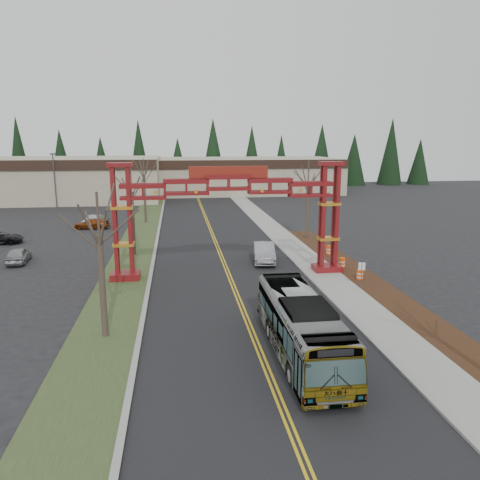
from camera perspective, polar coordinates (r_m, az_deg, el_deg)
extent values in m
plane|color=black|center=(20.64, 4.59, -18.46)|extent=(200.00, 200.00, 0.00)
cube|color=black|center=(43.81, -2.37, -1.82)|extent=(12.00, 110.00, 0.02)
cube|color=gold|center=(43.79, -2.53, -1.81)|extent=(0.12, 100.00, 0.01)
cube|color=gold|center=(43.81, -2.22, -1.80)|extent=(0.12, 100.00, 0.01)
cube|color=#959691|center=(44.77, 5.49, -1.48)|extent=(0.30, 110.00, 0.15)
cube|color=gray|center=(45.12, 7.28, -1.42)|extent=(2.60, 110.00, 0.14)
cube|color=black|center=(32.51, 18.67, -7.31)|extent=(2.60, 50.00, 0.12)
cube|color=#314120|center=(43.81, -12.85, -2.08)|extent=(4.00, 110.00, 0.08)
cube|color=#959691|center=(43.67, -10.44, -1.97)|extent=(0.30, 110.00, 0.15)
cube|color=#65120D|center=(37.01, -13.78, -4.29)|extent=(2.20, 1.60, 0.60)
cube|color=#65120D|center=(35.79, -15.05, 2.16)|extent=(0.28, 0.28, 8.00)
cube|color=#65120D|center=(35.67, -13.30, 2.22)|extent=(0.28, 0.28, 8.00)
cube|color=#65120D|center=(36.48, -14.92, 2.34)|extent=(0.28, 0.28, 8.00)
cube|color=#65120D|center=(36.36, -13.20, 2.40)|extent=(0.28, 0.28, 8.00)
cube|color=orange|center=(36.41, -13.98, -0.51)|extent=(1.60, 1.10, 0.22)
cube|color=orange|center=(35.92, -14.20, 3.85)|extent=(1.60, 1.10, 0.22)
cube|color=#65120D|center=(35.64, -14.46, 8.87)|extent=(1.80, 1.20, 0.30)
cube|color=#65120D|center=(38.68, 10.54, -3.44)|extent=(2.20, 1.60, 0.60)
cube|color=#65120D|center=(37.28, 10.15, 2.76)|extent=(0.28, 0.28, 8.00)
cube|color=#65120D|center=(37.63, 11.75, 2.78)|extent=(0.28, 0.28, 8.00)
cube|color=#65120D|center=(37.94, 9.83, 2.93)|extent=(0.28, 0.28, 8.00)
cube|color=#65120D|center=(38.29, 11.40, 2.95)|extent=(0.28, 0.28, 8.00)
cube|color=orange|center=(38.10, 10.68, 0.18)|extent=(1.60, 1.10, 0.22)
cube|color=orange|center=(37.64, 10.84, 4.36)|extent=(1.60, 1.10, 0.22)
cube|color=#65120D|center=(37.37, 11.03, 9.15)|extent=(1.80, 1.20, 0.30)
cube|color=#65120D|center=(35.71, -1.40, 7.24)|extent=(16.00, 0.90, 1.00)
cube|color=#65120D|center=(35.79, -1.39, 5.80)|extent=(16.00, 0.90, 0.60)
cube|color=maroon|center=(35.66, -1.41, 8.28)|extent=(6.00, 0.25, 0.90)
cube|color=tan|center=(93.32, -24.14, 6.81)|extent=(46.00, 22.00, 7.50)
cube|color=black|center=(82.57, -26.44, 8.13)|extent=(46.00, 0.40, 1.60)
cube|color=tan|center=(98.60, 0.39, 7.92)|extent=(38.00, 20.00, 7.00)
cube|color=black|center=(88.47, 1.33, 9.21)|extent=(38.00, 0.40, 1.60)
cone|color=black|center=(114.61, -25.37, 8.86)|extent=(5.60, 5.60, 13.00)
cylinder|color=#382D26|center=(114.95, -25.12, 6.03)|extent=(0.80, 0.80, 1.60)
cone|color=black|center=(112.38, -21.19, 9.16)|extent=(5.60, 5.60, 13.00)
cylinder|color=#382D26|center=(112.72, -20.97, 6.27)|extent=(0.80, 0.80, 1.60)
cone|color=black|center=(110.75, -16.85, 9.42)|extent=(5.60, 5.60, 13.00)
cylinder|color=#382D26|center=(111.10, -16.68, 6.48)|extent=(0.80, 0.80, 1.60)
cone|color=black|center=(109.77, -12.41, 9.63)|extent=(5.60, 5.60, 13.00)
cylinder|color=#382D26|center=(110.12, -12.28, 6.67)|extent=(0.80, 0.80, 1.60)
cone|color=black|center=(109.43, -7.91, 9.78)|extent=(5.60, 5.60, 13.00)
cylinder|color=#382D26|center=(109.79, -7.82, 6.81)|extent=(0.80, 0.80, 1.60)
cone|color=black|center=(109.76, -3.40, 9.88)|extent=(5.60, 5.60, 13.00)
cylinder|color=#382D26|center=(110.11, -3.36, 6.92)|extent=(0.80, 0.80, 1.60)
cone|color=black|center=(110.74, 1.05, 9.92)|extent=(5.60, 5.60, 13.00)
cylinder|color=#382D26|center=(111.09, 1.04, 6.98)|extent=(0.80, 0.80, 1.60)
cone|color=black|center=(112.36, 5.41, 9.90)|extent=(5.60, 5.60, 13.00)
cylinder|color=#382D26|center=(112.70, 5.35, 7.00)|extent=(0.80, 0.80, 1.60)
cone|color=black|center=(114.58, 9.61, 9.82)|extent=(5.60, 5.60, 13.00)
cylinder|color=#382D26|center=(114.92, 9.51, 6.98)|extent=(0.80, 0.80, 1.60)
cone|color=black|center=(117.38, 13.63, 9.71)|extent=(5.60, 5.60, 13.00)
cylinder|color=#382D26|center=(117.71, 13.50, 6.93)|extent=(0.80, 0.80, 1.60)
cone|color=black|center=(120.71, 17.45, 9.55)|extent=(5.60, 5.60, 13.00)
cylinder|color=#382D26|center=(121.03, 17.28, 6.86)|extent=(0.80, 0.80, 1.60)
cone|color=black|center=(124.54, 21.04, 9.36)|extent=(5.60, 5.60, 13.00)
cylinder|color=#382D26|center=(124.85, 20.84, 6.76)|extent=(0.80, 0.80, 1.60)
imported|color=#B6B8BF|center=(23.58, 7.43, -10.42)|extent=(2.60, 10.79, 3.00)
imported|color=#A5A8AD|center=(41.21, 2.95, -1.53)|extent=(2.40, 5.26, 1.67)
imported|color=#969B9D|center=(45.21, -25.41, -1.67)|extent=(1.99, 4.17, 1.37)
imported|color=black|center=(54.44, -27.17, 0.22)|extent=(4.40, 2.04, 1.22)
imported|color=#893813|center=(59.57, -17.65, 1.90)|extent=(4.42, 2.25, 1.23)
imported|color=#A0A2A7|center=(61.10, -17.37, 2.23)|extent=(2.84, 4.43, 1.38)
cylinder|color=#382D26|center=(26.08, -16.42, -5.50)|extent=(0.34, 0.34, 5.67)
cylinder|color=#382D26|center=(25.22, -16.94, 2.99)|extent=(0.13, 0.13, 2.35)
cylinder|color=#382D26|center=(44.29, -12.91, 1.93)|extent=(0.32, 0.32, 5.91)
cylinder|color=#382D26|center=(43.79, -13.15, 7.04)|extent=(0.12, 0.12, 2.22)
cylinder|color=#382D26|center=(61.66, -11.52, 4.90)|extent=(0.32, 0.32, 6.24)
cylinder|color=#382D26|center=(61.31, -11.68, 8.72)|extent=(0.12, 0.12, 2.18)
cylinder|color=#382D26|center=(50.98, 8.21, 3.59)|extent=(0.35, 0.35, 6.26)
cylinder|color=#382D26|center=(50.55, 8.35, 8.33)|extent=(0.13, 0.13, 2.40)
cylinder|color=#3F3F44|center=(80.24, -21.65, 6.66)|extent=(0.19, 0.19, 8.38)
cube|color=#3F3F44|center=(80.02, -21.89, 9.71)|extent=(0.75, 0.37, 0.23)
cylinder|color=#3F3F44|center=(34.43, 14.57, -4.31)|extent=(0.06, 0.06, 2.04)
cube|color=white|center=(34.24, 14.63, -3.12)|extent=(0.45, 0.20, 0.56)
cylinder|color=#F2500D|center=(36.79, 14.40, -4.18)|extent=(0.47, 0.47, 0.90)
cylinder|color=white|center=(36.75, 14.41, -3.97)|extent=(0.49, 0.49, 0.11)
cylinder|color=white|center=(36.83, 14.39, -4.38)|extent=(0.49, 0.49, 0.11)
cylinder|color=#F2500D|center=(39.91, 12.32, -2.79)|extent=(0.49, 0.49, 0.94)
cylinder|color=white|center=(39.88, 12.33, -2.59)|extent=(0.51, 0.51, 0.11)
cylinder|color=white|center=(39.95, 12.31, -2.98)|extent=(0.51, 0.51, 0.11)
cylinder|color=#F2500D|center=(44.12, 10.82, -1.30)|extent=(0.50, 0.50, 0.97)
cylinder|color=white|center=(44.08, 10.82, -1.11)|extent=(0.52, 0.52, 0.12)
cylinder|color=white|center=(44.15, 10.81, -1.48)|extent=(0.52, 0.52, 0.12)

